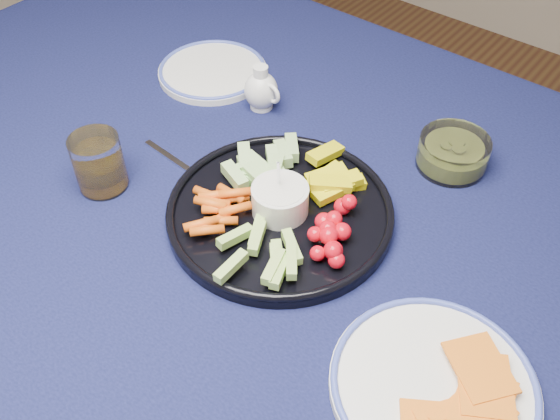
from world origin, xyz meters
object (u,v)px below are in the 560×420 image
Objects in this scene: creamer_pitcher at (261,90)px; cheese_plate at (434,384)px; pickle_bowl at (453,154)px; dining_table at (270,215)px; crudite_platter at (279,207)px; juice_tumbler at (100,166)px; side_plate_extra at (213,71)px.

cheese_plate is at bearing -30.55° from creamer_pitcher.
pickle_bowl reaches higher than cheese_plate.
pickle_bowl is 0.46× the size of cheese_plate.
cheese_plate is (0.39, -0.17, 0.10)m from dining_table.
creamer_pitcher is at bearing 135.09° from crudite_platter.
crudite_platter reaches higher than juice_tumbler.
pickle_bowl is (0.35, 0.07, -0.01)m from creamer_pitcher.
juice_tumbler reaches higher than cheese_plate.
juice_tumbler is (-0.20, -0.18, 0.13)m from dining_table.
crudite_platter is 4.04× the size of creamer_pitcher.
juice_tumbler is (-0.06, -0.32, 0.00)m from creamer_pitcher.
dining_table is 19.42× the size of creamer_pitcher.
dining_table is 0.32m from pickle_bowl.
creamer_pitcher reaches higher than dining_table.
dining_table is at bearing 139.50° from crudite_platter.
creamer_pitcher is at bearing 78.64° from juice_tumbler.
creamer_pitcher is at bearing 133.09° from dining_table.
juice_tumbler is at bearing -138.11° from dining_table.
pickle_bowl is at bearing 114.91° from cheese_plate.
dining_table is 0.23m from creamer_pitcher.
creamer_pitcher is 0.34× the size of cheese_plate.
cheese_plate is at bearing 0.90° from juice_tumbler.
dining_table is at bearing 41.89° from juice_tumbler.
crudite_platter is (0.07, -0.06, 0.11)m from dining_table.
cheese_plate is (0.53, -0.31, -0.02)m from creamer_pitcher.
juice_tumbler is 0.35m from side_plate_extra.
creamer_pitcher reaches higher than cheese_plate.
cheese_plate is at bearing -23.16° from dining_table.
crudite_platter is at bearing 161.23° from cheese_plate.
crudite_platter is 1.37× the size of cheese_plate.
pickle_bowl is at bearing 43.36° from juice_tumbler.
pickle_bowl is at bearing 61.23° from crudite_platter.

